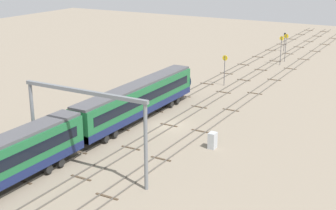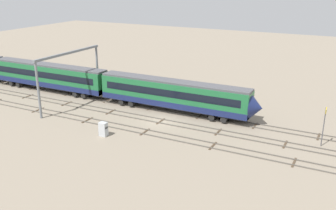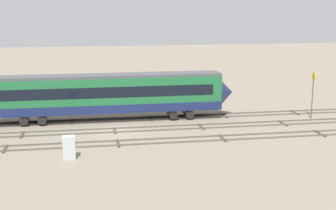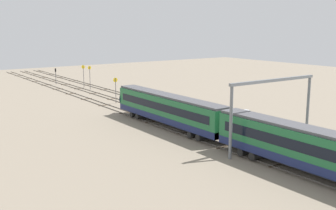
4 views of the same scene
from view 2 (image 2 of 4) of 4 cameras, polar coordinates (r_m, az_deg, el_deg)
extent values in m
plane|color=gray|center=(54.37, -1.11, -2.48)|extent=(198.63, 198.63, 0.00)
cube|color=#59544C|center=(50.17, -3.92, -4.29)|extent=(182.63, 0.07, 0.16)
cube|color=#59544C|center=(51.31, -3.09, -3.74)|extent=(182.63, 0.07, 0.16)
cube|color=#473828|center=(62.24, -18.93, -0.71)|extent=(0.24, 2.40, 0.08)
cube|color=#473828|center=(55.97, -12.01, -2.23)|extent=(0.24, 2.40, 0.08)
cube|color=#473828|center=(50.76, -3.50, -4.05)|extent=(0.24, 2.40, 0.08)
cube|color=#473828|center=(46.95, 6.71, -6.10)|extent=(0.24, 2.40, 0.08)
cube|color=#473828|center=(44.92, 18.36, -8.18)|extent=(0.24, 2.40, 0.08)
cube|color=#59544C|center=(53.75, -1.47, -2.65)|extent=(182.63, 0.07, 0.16)
cube|color=#59544C|center=(54.93, -0.75, -2.17)|extent=(182.63, 0.07, 0.16)
cube|color=#473828|center=(69.96, -20.29, 1.22)|extent=(0.24, 2.40, 0.08)
cube|color=#473828|center=(64.00, -14.96, 0.20)|extent=(0.24, 2.40, 0.08)
cube|color=#473828|center=(58.73, -8.60, -1.02)|extent=(0.24, 2.40, 0.08)
cube|color=#473828|center=(54.35, -1.11, -2.44)|extent=(0.24, 2.40, 0.08)
cube|color=#473828|center=(51.09, 7.54, -4.03)|extent=(0.24, 2.40, 0.08)
cube|color=#473828|center=(49.17, 17.14, -5.67)|extent=(0.24, 2.40, 0.08)
cube|color=#59544C|center=(57.45, 0.66, -1.21)|extent=(182.63, 0.07, 0.16)
cube|color=#59544C|center=(58.66, 1.29, -0.79)|extent=(182.63, 0.07, 0.16)
cube|color=#473828|center=(81.06, -23.47, 3.12)|extent=(0.24, 2.40, 0.08)
cube|color=#473828|center=(74.95, -19.38, 2.44)|extent=(0.24, 2.40, 0.08)
cube|color=#473828|center=(69.31, -14.60, 1.64)|extent=(0.24, 2.40, 0.08)
cube|color=#473828|center=(64.25, -9.03, 0.68)|extent=(0.24, 2.40, 0.08)
cube|color=#473828|center=(59.91, -2.58, -0.43)|extent=(0.24, 2.40, 0.08)
cube|color=#473828|center=(56.47, 4.76, -1.68)|extent=(0.24, 2.40, 0.08)
cube|color=#473828|center=(54.09, 12.90, -3.04)|extent=(0.24, 2.40, 0.08)
cube|color=#473828|center=(52.92, 21.62, -4.43)|extent=(0.24, 2.40, 0.08)
cube|color=#1E6638|center=(57.31, 0.71, 1.67)|extent=(24.00, 2.90, 3.60)
cube|color=navy|center=(57.72, 0.70, 0.38)|extent=(24.00, 2.94, 0.90)
cube|color=#4C4C51|center=(56.78, 0.72, 3.55)|extent=(24.00, 2.50, 0.30)
cube|color=black|center=(55.94, 0.04, 1.70)|extent=(22.00, 0.04, 1.10)
cube|color=black|center=(58.45, 1.35, 2.44)|extent=(22.00, 0.04, 1.10)
cylinder|color=black|center=(62.11, -6.40, 0.73)|extent=(0.90, 2.70, 0.90)
cylinder|color=black|center=(61.18, -4.99, 0.49)|extent=(0.90, 2.70, 0.90)
cylinder|color=black|center=(55.49, 6.98, -1.50)|extent=(0.90, 2.70, 0.90)
cylinder|color=black|center=(54.95, 8.73, -1.79)|extent=(0.90, 2.70, 0.90)
cube|color=#1E6638|center=(71.50, -17.42, 4.24)|extent=(24.00, 2.90, 3.60)
cube|color=navy|center=(71.83, -17.31, 3.20)|extent=(24.00, 2.94, 0.90)
cube|color=#4C4C51|center=(71.07, -17.57, 5.76)|extent=(24.00, 2.50, 0.30)
cube|color=black|center=(70.40, -18.27, 4.30)|extent=(22.00, 0.04, 1.10)
cube|color=black|center=(72.41, -16.65, 4.84)|extent=(22.00, 0.04, 1.10)
cylinder|color=black|center=(78.17, -21.79, 3.24)|extent=(0.90, 2.70, 0.90)
cylinder|color=black|center=(76.85, -20.90, 3.09)|extent=(0.90, 2.70, 0.90)
cylinder|color=black|center=(67.61, -13.10, 1.84)|extent=(0.90, 2.70, 0.90)
cylinder|color=black|center=(66.49, -11.91, 1.64)|extent=(0.90, 2.70, 0.90)
cone|color=navy|center=(53.19, 13.14, -0.40)|extent=(1.60, 3.24, 3.24)
cylinder|color=slate|center=(57.42, -18.85, 2.01)|extent=(0.36, 0.36, 8.28)
cylinder|color=slate|center=(67.29, -10.53, 5.05)|extent=(0.36, 0.36, 8.28)
cube|color=slate|center=(61.24, -14.69, 7.56)|extent=(0.40, 14.36, 0.35)
cylinder|color=#4C4C51|center=(49.38, 22.27, -3.07)|extent=(0.12, 0.12, 4.99)
cylinder|color=yellow|center=(48.70, 22.62, -0.78)|extent=(0.05, 0.88, 0.88)
cube|color=black|center=(48.69, 22.65, -0.78)|extent=(0.02, 0.40, 0.12)
cube|color=#B2B7BC|center=(49.92, -9.67, -3.59)|extent=(1.01, 0.79, 1.85)
cube|color=#333333|center=(49.53, -9.20, -3.40)|extent=(0.02, 0.55, 0.24)
camera|label=1|loc=(76.59, -52.56, 12.74)|focal=52.26mm
camera|label=3|loc=(27.99, -61.91, -7.17)|focal=51.63mm
camera|label=4|loc=(110.01, -14.51, 15.55)|focal=43.47mm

